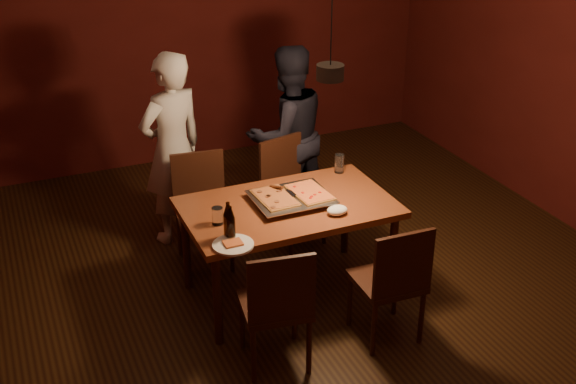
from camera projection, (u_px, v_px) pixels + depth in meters
name	position (u px, v px, depth m)	size (l,w,h in m)	color
room_shell	(329.00, 123.00, 4.78)	(6.00, 6.00, 6.00)	#34210E
dining_table	(288.00, 214.00, 5.18)	(1.50, 0.90, 0.75)	brown
chair_far_left	(201.00, 199.00, 5.70)	(0.47, 0.47, 0.49)	#38190F
chair_far_right	(288.00, 181.00, 5.99)	(0.51, 0.51, 0.49)	#38190F
chair_near_left	(278.00, 299.00, 4.47)	(0.48, 0.48, 0.49)	#38190F
chair_near_right	(394.00, 274.00, 4.72)	(0.43, 0.43, 0.49)	#38190F
pizza_tray	(291.00, 199.00, 5.17)	(0.55, 0.45, 0.05)	silver
pizza_meat	(275.00, 197.00, 5.12)	(0.23, 0.37, 0.02)	maroon
pizza_cheese	(310.00, 192.00, 5.20)	(0.23, 0.37, 0.02)	gold
spatula	(289.00, 193.00, 5.17)	(0.09, 0.24, 0.04)	silver
beer_bottle_a	(228.00, 220.00, 4.68)	(0.07, 0.07, 0.25)	black
beer_bottle_b	(231.00, 223.00, 4.66)	(0.06, 0.06, 0.23)	black
water_glass_left	(217.00, 216.00, 4.87)	(0.08, 0.08, 0.12)	silver
water_glass_right	(339.00, 164.00, 5.61)	(0.07, 0.07, 0.15)	silver
plate_slice	(233.00, 245.00, 4.62)	(0.27, 0.27, 0.03)	white
napkin	(337.00, 210.00, 5.00)	(0.15, 0.12, 0.06)	white
diner_white	(173.00, 149.00, 5.90)	(0.59, 0.39, 1.63)	silver
diner_dark	(287.00, 135.00, 6.25)	(0.76, 0.60, 1.57)	black
pendant_lamp	(330.00, 71.00, 4.62)	(0.18, 0.18, 1.10)	black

